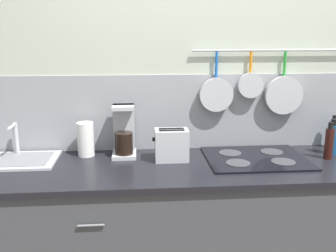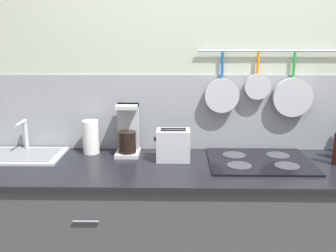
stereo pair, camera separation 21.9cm
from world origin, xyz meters
name	(u,v)px [view 2 (the right image)]	position (x,y,z in m)	size (l,w,h in m)	color
wall_back	(228,99)	(0.00, 0.38, 1.28)	(7.20, 0.13, 2.60)	#B2BCA8
cabinet_base	(231,239)	(0.00, 0.00, 0.45)	(3.31, 0.66, 0.90)	#3F4247
countertop	(234,169)	(0.00, 0.00, 0.92)	(3.35, 0.68, 0.03)	black
sink_basin	(20,154)	(-1.36, 0.15, 0.95)	(0.55, 0.35, 0.22)	#B7BABF
paper_towel_roll	(91,137)	(-0.91, 0.24, 1.05)	(0.11, 0.11, 0.22)	white
coffee_maker	(128,133)	(-0.66, 0.23, 1.08)	(0.15, 0.19, 0.33)	#B7BABF
toaster	(173,145)	(-0.37, 0.10, 1.04)	(0.22, 0.13, 0.20)	#B7BABF
cooktop	(259,161)	(0.17, 0.08, 0.94)	(0.63, 0.50, 0.01)	black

